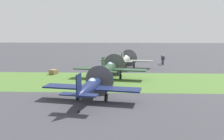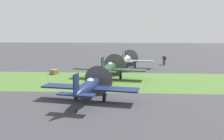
{
  "view_description": "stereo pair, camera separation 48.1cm",
  "coord_description": "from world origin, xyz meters",
  "px_view_note": "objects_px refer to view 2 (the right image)",
  "views": [
    {
      "loc": [
        -0.63,
        -38.24,
        5.9
      ],
      "look_at": [
        -1.82,
        -9.62,
        1.18
      ],
      "focal_mm": 38.41,
      "sensor_mm": 36.0,
      "label": 1
    },
    {
      "loc": [
        -0.15,
        -38.21,
        5.9
      ],
      "look_at": [
        -1.82,
        -9.62,
        1.18
      ],
      "focal_mm": 38.41,
      "sensor_mm": 36.0,
      "label": 2
    }
  ],
  "objects_px": {
    "airplane_wingman": "(109,68)",
    "airplane_trail": "(89,87)",
    "airplane_lead": "(127,60)",
    "ground_crew_chief": "(164,59)",
    "ground_crew_mechanic": "(164,60)",
    "supply_crate": "(54,72)"
  },
  "relations": [
    {
      "from": "airplane_lead",
      "to": "ground_crew_chief",
      "type": "height_order",
      "value": "airplane_lead"
    },
    {
      "from": "airplane_trail",
      "to": "supply_crate",
      "type": "distance_m",
      "value": 14.2
    },
    {
      "from": "supply_crate",
      "to": "airplane_trail",
      "type": "bearing_deg",
      "value": -61.59
    },
    {
      "from": "airplane_lead",
      "to": "airplane_wingman",
      "type": "distance_m",
      "value": 9.45
    },
    {
      "from": "airplane_lead",
      "to": "airplane_trail",
      "type": "bearing_deg",
      "value": -89.52
    },
    {
      "from": "airplane_wingman",
      "to": "ground_crew_chief",
      "type": "relative_size",
      "value": 5.25
    },
    {
      "from": "ground_crew_mechanic",
      "to": "ground_crew_chief",
      "type": "bearing_deg",
      "value": 69.95
    },
    {
      "from": "ground_crew_mechanic",
      "to": "supply_crate",
      "type": "bearing_deg",
      "value": -165.62
    },
    {
      "from": "airplane_wingman",
      "to": "airplane_trail",
      "type": "distance_m",
      "value": 9.48
    },
    {
      "from": "ground_crew_mechanic",
      "to": "airplane_wingman",
      "type": "bearing_deg",
      "value": -140.27
    },
    {
      "from": "airplane_wingman",
      "to": "supply_crate",
      "type": "distance_m",
      "value": 8.44
    },
    {
      "from": "airplane_trail",
      "to": "supply_crate",
      "type": "height_order",
      "value": "airplane_trail"
    },
    {
      "from": "ground_crew_chief",
      "to": "ground_crew_mechanic",
      "type": "relative_size",
      "value": 1.0
    },
    {
      "from": "airplane_lead",
      "to": "supply_crate",
      "type": "height_order",
      "value": "airplane_lead"
    },
    {
      "from": "airplane_wingman",
      "to": "airplane_trail",
      "type": "height_order",
      "value": "airplane_wingman"
    },
    {
      "from": "ground_crew_chief",
      "to": "airplane_wingman",
      "type": "bearing_deg",
      "value": 105.35
    },
    {
      "from": "airplane_trail",
      "to": "ground_crew_chief",
      "type": "relative_size",
      "value": 4.89
    },
    {
      "from": "airplane_lead",
      "to": "supply_crate",
      "type": "bearing_deg",
      "value": -137.98
    },
    {
      "from": "airplane_trail",
      "to": "ground_crew_mechanic",
      "type": "xyz_separation_m",
      "value": [
        9.72,
        22.08,
        -0.34
      ]
    },
    {
      "from": "airplane_wingman",
      "to": "ground_crew_mechanic",
      "type": "bearing_deg",
      "value": 65.36
    },
    {
      "from": "airplane_lead",
      "to": "ground_crew_chief",
      "type": "xyz_separation_m",
      "value": [
        6.6,
        5.04,
        -0.38
      ]
    },
    {
      "from": "airplane_lead",
      "to": "airplane_wingman",
      "type": "relative_size",
      "value": 0.96
    }
  ]
}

